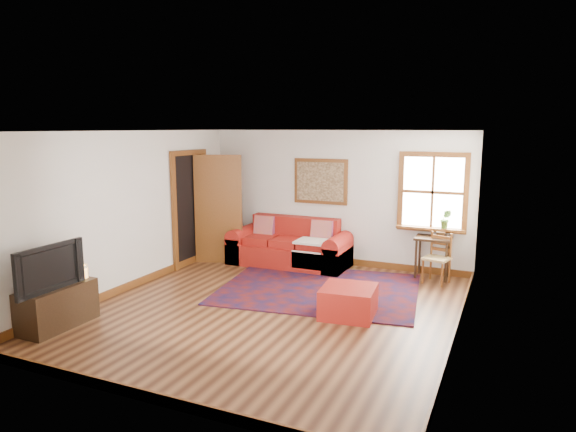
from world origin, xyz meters
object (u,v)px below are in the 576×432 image
at_px(media_cabinet, 58,306).
at_px(ladder_back_chair, 438,256).
at_px(red_ottoman, 348,301).
at_px(red_leather_sofa, 290,249).
at_px(side_table, 433,244).

bearing_deg(media_cabinet, ladder_back_chair, 43.29).
relative_size(red_ottoman, media_cabinet, 0.72).
bearing_deg(red_leather_sofa, red_ottoman, -49.75).
relative_size(red_ottoman, ladder_back_chair, 0.85).
distance_m(ladder_back_chair, media_cabinet, 5.79).
bearing_deg(side_table, ladder_back_chair, -62.16).
distance_m(red_leather_sofa, red_ottoman, 2.79).
bearing_deg(ladder_back_chair, media_cabinet, -136.71).
bearing_deg(ladder_back_chair, side_table, 117.84).
relative_size(red_leather_sofa, media_cabinet, 2.25).
relative_size(side_table, ladder_back_chair, 0.85).
bearing_deg(red_ottoman, red_leather_sofa, 124.44).
distance_m(side_table, media_cabinet, 5.87).
distance_m(red_leather_sofa, side_table, 2.60).
bearing_deg(ladder_back_chair, red_leather_sofa, 178.89).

